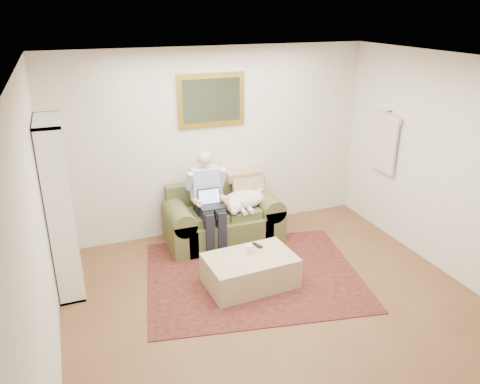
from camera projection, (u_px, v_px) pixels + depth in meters
room_shell at (281, 197)px, 4.67m from camera, size 4.51×5.00×2.61m
rug at (253, 275)px, 5.74m from camera, size 2.88×2.47×0.01m
sofa at (223, 222)px, 6.53m from camera, size 1.57×0.80×0.94m
seated_man at (209, 202)px, 6.18m from camera, size 0.52×0.74×1.32m
laptop at (211, 202)px, 6.12m from camera, size 0.31×0.24×0.22m
sleeping_dog at (244, 199)px, 6.43m from camera, size 0.65×0.41×0.24m
ottoman at (250, 271)px, 5.49m from camera, size 1.06×0.71×0.37m
coffee_mug at (250, 249)px, 5.49m from camera, size 0.08×0.08×0.10m
tv_remote at (257, 246)px, 5.65m from camera, size 0.10×0.16×0.02m
bookshelf at (60, 208)px, 5.17m from camera, size 0.28×0.80×2.00m
wall_mirror at (211, 100)px, 6.27m from camera, size 0.94×0.04×0.72m
hanging_shirt at (385, 140)px, 6.46m from camera, size 0.06×0.52×0.90m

